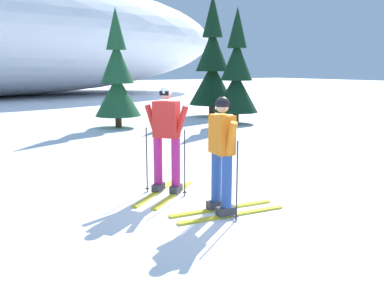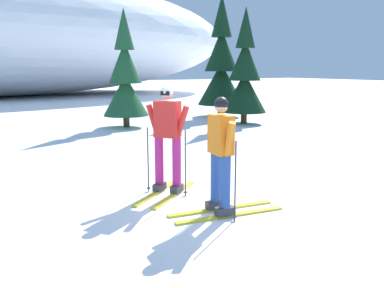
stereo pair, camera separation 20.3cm
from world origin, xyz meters
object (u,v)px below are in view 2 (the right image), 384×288
at_px(pine_tree_right, 245,76).
at_px(skier_red_jacket, 167,137).
at_px(pine_tree_center_right, 125,78).
at_px(skier_orange_jacket, 221,155).
at_px(pine_tree_far_right, 221,66).

bearing_deg(pine_tree_right, skier_red_jacket, -136.20).
height_order(pine_tree_center_right, pine_tree_right, pine_tree_right).
bearing_deg(skier_red_jacket, skier_orange_jacket, -83.23).
distance_m(skier_orange_jacket, pine_tree_right, 10.36).
xyz_separation_m(skier_red_jacket, pine_tree_center_right, (2.56, 7.95, 0.78)).
xyz_separation_m(skier_orange_jacket, pine_tree_center_right, (2.40, 9.29, 0.86)).
height_order(skier_red_jacket, pine_tree_center_right, pine_tree_center_right).
distance_m(skier_red_jacket, pine_tree_right, 9.48).
xyz_separation_m(skier_red_jacket, pine_tree_right, (6.82, 6.54, 0.85)).
bearing_deg(skier_orange_jacket, skier_red_jacket, 96.77).
distance_m(pine_tree_center_right, pine_tree_far_right, 5.01).
bearing_deg(pine_tree_center_right, skier_red_jacket, -107.83).
bearing_deg(pine_tree_far_right, skier_red_jacket, -129.70).
xyz_separation_m(skier_orange_jacket, pine_tree_far_right, (7.28, 10.30, 1.29)).
bearing_deg(pine_tree_right, pine_tree_center_right, 161.65).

